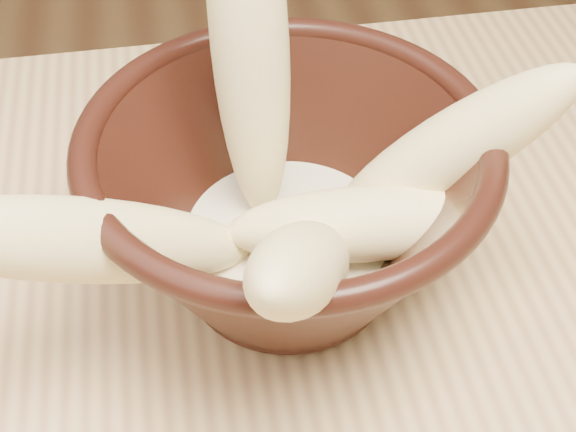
% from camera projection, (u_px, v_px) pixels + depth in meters
% --- Properties ---
extents(bowl, '(0.21, 0.21, 0.12)m').
position_uv_depth(bowl, '(288.00, 203.00, 0.42)').
color(bowl, black).
rests_on(bowl, table).
extents(milk_puddle, '(0.12, 0.12, 0.02)m').
position_uv_depth(milk_puddle, '(288.00, 240.00, 0.44)').
color(milk_puddle, beige).
rests_on(milk_puddle, bowl).
extents(banana_upright, '(0.04, 0.08, 0.20)m').
position_uv_depth(banana_upright, '(250.00, 42.00, 0.39)').
color(banana_upright, '#E6D688').
rests_on(banana_upright, bowl).
extents(banana_left, '(0.18, 0.11, 0.14)m').
position_uv_depth(banana_left, '(96.00, 241.00, 0.36)').
color(banana_left, '#E6D688').
rests_on(banana_left, bowl).
extents(banana_right, '(0.14, 0.07, 0.13)m').
position_uv_depth(banana_right, '(448.00, 152.00, 0.40)').
color(banana_right, '#E6D688').
rests_on(banana_right, bowl).
extents(banana_across, '(0.14, 0.06, 0.05)m').
position_uv_depth(banana_across, '(361.00, 224.00, 0.41)').
color(banana_across, '#E6D688').
rests_on(banana_across, bowl).
extents(banana_front, '(0.09, 0.15, 0.14)m').
position_uv_depth(banana_front, '(302.00, 266.00, 0.35)').
color(banana_front, '#E6D688').
rests_on(banana_front, bowl).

